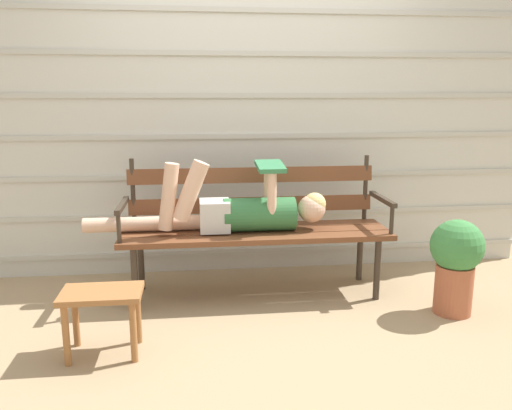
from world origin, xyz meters
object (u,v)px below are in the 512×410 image
Objects in this scene: potted_plant at (456,260)px; reclining_person at (239,210)px; park_bench at (255,221)px; footstool at (102,304)px.

reclining_person is at bearing 160.98° from potted_plant.
reclining_person reaches higher than potted_plant.
park_bench is 1.34m from potted_plant.
potted_plant is (1.33, -0.46, -0.26)m from reclining_person.
park_bench is 1.12× the size of reclining_person.
reclining_person is at bearing -148.47° from park_bench.
park_bench is at bearing 31.53° from reclining_person.
reclining_person is 1.14m from footstool.
reclining_person reaches higher than park_bench.
footstool is at bearing -172.39° from potted_plant.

